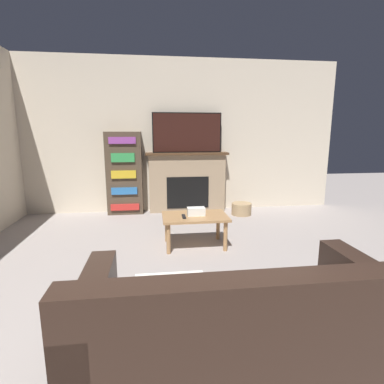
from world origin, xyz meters
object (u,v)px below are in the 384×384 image
(coffee_table, at_px, (195,220))
(bookshelf, at_px, (124,173))
(couch, at_px, (241,336))
(tv, at_px, (187,133))
(fireplace, at_px, (187,182))
(storage_basket, at_px, (241,209))

(coffee_table, xyz_separation_m, bookshelf, (-1.01, 1.73, 0.37))
(couch, xyz_separation_m, bookshelf, (-0.97, 3.84, 0.44))
(tv, relative_size, bookshelf, 0.85)
(fireplace, xyz_separation_m, coffee_table, (-0.10, -1.75, -0.20))
(fireplace, height_order, coffee_table, fireplace)
(tv, xyz_separation_m, bookshelf, (-1.11, -0.00, -0.70))
(fireplace, xyz_separation_m, bookshelf, (-1.11, -0.02, 0.18))
(fireplace, xyz_separation_m, storage_basket, (0.92, -0.39, -0.44))
(fireplace, bearing_deg, storage_basket, -22.94)
(coffee_table, bearing_deg, storage_basket, 53.23)
(couch, distance_m, storage_basket, 3.63)
(couch, height_order, bookshelf, bookshelf)
(bookshelf, height_order, storage_basket, bookshelf)
(tv, distance_m, couch, 4.01)
(fireplace, relative_size, bookshelf, 1.02)
(tv, distance_m, storage_basket, 1.65)
(couch, height_order, coffee_table, couch)
(fireplace, height_order, couch, fireplace)
(fireplace, xyz_separation_m, couch, (-0.13, -3.86, -0.26))
(couch, bearing_deg, coffee_table, 89.14)
(fireplace, distance_m, tv, 0.88)
(coffee_table, distance_m, bookshelf, 2.04)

